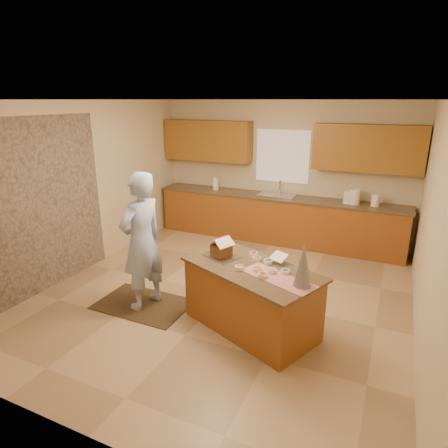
# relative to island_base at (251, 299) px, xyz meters

# --- Properties ---
(floor) EXTENTS (5.50, 5.50, 0.00)m
(floor) POSITION_rel_island_base_xyz_m (-0.65, 0.64, -0.39)
(floor) COLOR tan
(floor) RESTS_ON ground
(ceiling) EXTENTS (5.50, 5.50, 0.00)m
(ceiling) POSITION_rel_island_base_xyz_m (-0.65, 0.64, 2.31)
(ceiling) COLOR silver
(ceiling) RESTS_ON floor
(wall_back) EXTENTS (5.50, 5.50, 0.00)m
(wall_back) POSITION_rel_island_base_xyz_m (-0.65, 3.39, 0.96)
(wall_back) COLOR beige
(wall_back) RESTS_ON floor
(wall_front) EXTENTS (5.50, 5.50, 0.00)m
(wall_front) POSITION_rel_island_base_xyz_m (-0.65, -2.11, 0.96)
(wall_front) COLOR beige
(wall_front) RESTS_ON floor
(wall_left) EXTENTS (5.50, 5.50, 0.00)m
(wall_left) POSITION_rel_island_base_xyz_m (-3.15, 0.64, 0.96)
(wall_left) COLOR beige
(wall_left) RESTS_ON floor
(wall_right) EXTENTS (5.50, 5.50, 0.00)m
(wall_right) POSITION_rel_island_base_xyz_m (1.85, 0.64, 0.96)
(wall_right) COLOR beige
(wall_right) RESTS_ON floor
(stone_accent) EXTENTS (0.00, 2.50, 2.50)m
(stone_accent) POSITION_rel_island_base_xyz_m (-3.13, -0.16, 0.86)
(stone_accent) COLOR gray
(stone_accent) RESTS_ON wall_left
(window_curtain) EXTENTS (1.05, 0.03, 1.00)m
(window_curtain) POSITION_rel_island_base_xyz_m (-0.65, 3.36, 1.26)
(window_curtain) COLOR white
(window_curtain) RESTS_ON wall_back
(back_counter_base) EXTENTS (4.80, 0.60, 0.88)m
(back_counter_base) POSITION_rel_island_base_xyz_m (-0.65, 3.09, 0.05)
(back_counter_base) COLOR brown
(back_counter_base) RESTS_ON floor
(back_counter_top) EXTENTS (4.85, 0.63, 0.04)m
(back_counter_top) POSITION_rel_island_base_xyz_m (-0.65, 3.09, 0.51)
(back_counter_top) COLOR brown
(back_counter_top) RESTS_ON back_counter_base
(upper_cabinet_left) EXTENTS (1.85, 0.35, 0.80)m
(upper_cabinet_left) POSITION_rel_island_base_xyz_m (-2.20, 3.21, 1.51)
(upper_cabinet_left) COLOR #9B6921
(upper_cabinet_left) RESTS_ON wall_back
(upper_cabinet_right) EXTENTS (1.85, 0.35, 0.80)m
(upper_cabinet_right) POSITION_rel_island_base_xyz_m (0.90, 3.21, 1.51)
(upper_cabinet_right) COLOR #9B6921
(upper_cabinet_right) RESTS_ON wall_back
(sink) EXTENTS (0.70, 0.45, 0.12)m
(sink) POSITION_rel_island_base_xyz_m (-0.65, 3.09, 0.50)
(sink) COLOR silver
(sink) RESTS_ON back_counter_top
(faucet) EXTENTS (0.03, 0.03, 0.28)m
(faucet) POSITION_rel_island_base_xyz_m (-0.65, 3.27, 0.67)
(faucet) COLOR silver
(faucet) RESTS_ON back_counter_top
(island_base) EXTENTS (1.77, 1.34, 0.77)m
(island_base) POSITION_rel_island_base_xyz_m (0.00, 0.00, 0.00)
(island_base) COLOR brown
(island_base) RESTS_ON floor
(island_top) EXTENTS (1.86, 1.43, 0.04)m
(island_top) POSITION_rel_island_base_xyz_m (0.00, 0.00, 0.40)
(island_top) COLOR brown
(island_top) RESTS_ON island_base
(table_runner) EXTENTS (0.93, 0.63, 0.01)m
(table_runner) POSITION_rel_island_base_xyz_m (0.37, -0.15, 0.43)
(table_runner) COLOR #B30C0E
(table_runner) RESTS_ON island_top
(baking_tray) EXTENTS (0.49, 0.43, 0.02)m
(baking_tray) POSITION_rel_island_base_xyz_m (-0.46, 0.15, 0.43)
(baking_tray) COLOR silver
(baking_tray) RESTS_ON island_top
(cookbook) EXTENTS (0.24, 0.21, 0.08)m
(cookbook) POSITION_rel_island_base_xyz_m (0.25, 0.26, 0.50)
(cookbook) COLOR white
(cookbook) RESTS_ON island_top
(tinsel_tree) EXTENTS (0.25, 0.25, 0.48)m
(tinsel_tree) POSITION_rel_island_base_xyz_m (0.65, -0.22, 0.66)
(tinsel_tree) COLOR #A7A8B3
(tinsel_tree) RESTS_ON island_top
(rug) EXTENTS (1.25, 0.82, 0.01)m
(rug) POSITION_rel_island_base_xyz_m (-1.54, -0.10, -0.38)
(rug) COLOR black
(rug) RESTS_ON floor
(boy) EXTENTS (0.57, 0.75, 1.85)m
(boy) POSITION_rel_island_base_xyz_m (-1.49, -0.10, 0.55)
(boy) COLOR #98AFD8
(boy) RESTS_ON rug
(canister_a) EXTENTS (0.17, 0.17, 0.23)m
(canister_a) POSITION_rel_island_base_xyz_m (0.67, 3.09, 0.65)
(canister_a) COLOR white
(canister_a) RESTS_ON back_counter_top
(canister_b) EXTENTS (0.19, 0.19, 0.27)m
(canister_b) POSITION_rel_island_base_xyz_m (0.78, 3.09, 0.67)
(canister_b) COLOR white
(canister_b) RESTS_ON back_counter_top
(canister_c) EXTENTS (0.15, 0.15, 0.21)m
(canister_c) POSITION_rel_island_base_xyz_m (1.14, 3.09, 0.64)
(canister_c) COLOR white
(canister_c) RESTS_ON back_counter_top
(paper_towel) EXTENTS (0.11, 0.11, 0.25)m
(paper_towel) POSITION_rel_island_base_xyz_m (-1.96, 3.09, 0.66)
(paper_towel) COLOR white
(paper_towel) RESTS_ON back_counter_top
(gingerbread_house) EXTENTS (0.32, 0.32, 0.25)m
(gingerbread_house) POSITION_rel_island_base_xyz_m (-0.46, 0.15, 0.54)
(gingerbread_house) COLOR brown
(gingerbread_house) RESTS_ON baking_tray
(candy_bowls) EXTENTS (0.62, 0.64, 0.05)m
(candy_bowls) POSITION_rel_island_base_xyz_m (0.11, 0.04, 0.45)
(candy_bowls) COLOR #8E2F83
(candy_bowls) RESTS_ON island_top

